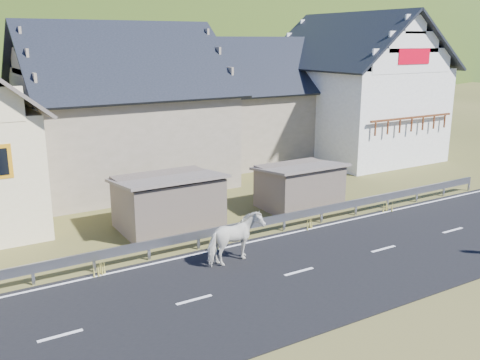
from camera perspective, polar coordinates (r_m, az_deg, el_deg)
ground at (r=18.73m, az=6.31°, el=-9.80°), size 160.00×160.00×0.00m
road at (r=18.72m, az=6.31°, el=-9.75°), size 60.00×7.00×0.04m
lane_markings at (r=18.71m, az=6.31°, el=-9.68°), size 60.00×6.60×0.01m
guardrail at (r=21.33m, az=0.37°, el=-4.95°), size 28.10×0.09×0.75m
shed_left at (r=22.69m, az=-7.67°, el=-2.45°), size 4.30×3.30×2.40m
shed_right at (r=25.46m, az=6.33°, el=-0.73°), size 3.80×2.90×2.20m
house_stone_a at (r=30.17m, az=-12.65°, el=8.45°), size 10.80×9.80×8.90m
house_stone_b at (r=36.32m, az=1.63°, el=9.17°), size 9.80×8.80×8.10m
house_white at (r=37.54m, az=12.05°, el=10.30°), size 8.80×10.80×9.70m
horse at (r=19.00m, az=-0.51°, el=-6.30°), size 1.32×2.25×1.78m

